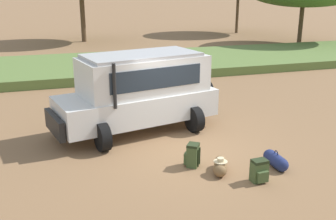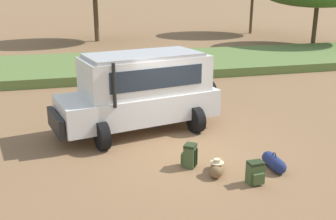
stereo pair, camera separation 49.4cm
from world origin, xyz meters
name	(u,v)px [view 2 (the right image)]	position (x,y,z in m)	size (l,w,h in m)	color
ground_plane	(190,152)	(0.00, 0.00, 0.00)	(320.00, 320.00, 0.00)	olive
grass_bank	(124,65)	(0.00, 11.87, 0.22)	(120.00, 7.00, 0.44)	#5B7538
safari_vehicle	(141,90)	(-0.93, 2.13, 1.29)	(5.48, 3.39, 2.44)	silver
backpack_beside_front_wheel	(255,173)	(0.91, -2.08, 0.26)	(0.39, 0.38, 0.54)	#42562D
backpack_cluster_center	(190,156)	(-0.28, -0.84, 0.29)	(0.45, 0.44, 0.61)	#42562D
duffel_bag_low_black_case	(217,167)	(0.25, -1.37, 0.17)	(0.55, 0.79, 0.42)	brown
duffel_bag_soft_canvas	(274,162)	(1.72, -1.49, 0.17)	(0.35, 0.92, 0.44)	navy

